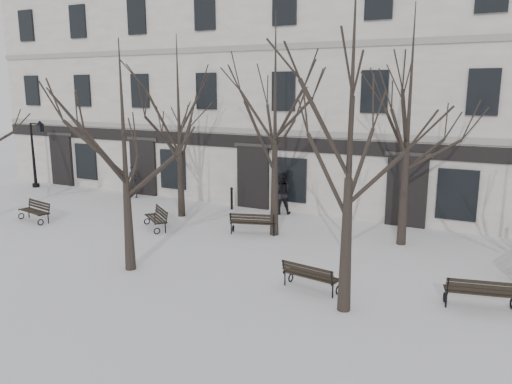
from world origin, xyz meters
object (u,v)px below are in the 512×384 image
Objects in this scene: tree_1 at (123,130)px; bench_0 at (35,210)px; bench_3 at (157,218)px; tree_2 at (351,108)px; bench_1 at (310,275)px; lamp_post at (36,149)px; bench_2 at (480,292)px; bench_4 at (253,222)px.

bench_0 is at bearing 160.69° from tree_1.
tree_1 is 4.17× the size of bench_3.
tree_2 reaches higher than bench_1.
lamp_post is at bearing 159.57° from tree_2.
bench_3 is 0.44× the size of lamp_post.
bench_2 reaches higher than bench_3.
tree_1 is 10.77m from bench_2.
tree_2 reaches higher than bench_0.
bench_1 is (5.59, 0.99, -3.90)m from tree_1.
tree_2 is 4.87× the size of bench_1.
lamp_post is at bearing -27.24° from bench_2.
tree_1 is at bearing -2.44° from bench_2.
bench_3 is (-12.02, 2.21, -0.01)m from bench_2.
bench_0 is 1.07× the size of bench_1.
tree_2 is 4.87× the size of bench_3.
bench_1 is 1.00× the size of bench_3.
tree_2 is 10.79m from bench_3.
bench_0 is (-14.27, 2.41, -4.61)m from tree_2.
bench_2 is 1.08× the size of bench_3.
tree_1 is 3.77× the size of bench_4.
bench_4 is at bearing -34.55° from bench_2.
bench_2 is at bearing 141.05° from bench_4.
lamp_post is at bearing -161.24° from bench_3.
bench_4 is at bearing 26.53° from bench_0.
bench_3 is 12.03m from lamp_post.
bench_1 is at bearing 10.04° from tree_1.
bench_3 is at bearing 117.87° from tree_1.
bench_0 is at bearing -2.26° from bench_4.
tree_2 is 2.15× the size of lamp_post.
bench_3 reaches higher than bench_1.
lamp_post is at bearing 150.74° from bench_0.
bench_1 is at bearing 147.37° from tree_2.
bench_0 is (-7.46, 2.62, -3.88)m from tree_1.
tree_2 reaches higher than bench_3.
tree_2 is 4.56× the size of bench_0.
tree_1 is 6.89m from bench_1.
bench_0 is at bearing 1.41° from bench_1.
tree_1 is 15.68m from lamp_post.
tree_1 reaches higher than bench_4.
bench_0 is at bearing -127.98° from bench_3.
bench_1 is 0.90× the size of bench_4.
bench_0 is 1.07× the size of bench_3.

